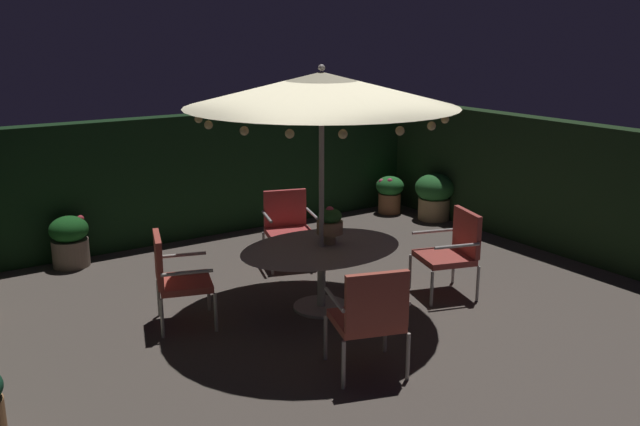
% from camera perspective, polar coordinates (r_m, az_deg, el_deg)
% --- Properties ---
extents(ground_plane, '(8.07, 7.11, 0.02)m').
position_cam_1_polar(ground_plane, '(7.71, 0.25, -8.02)').
color(ground_plane, '#574D45').
extents(hedge_backdrop_rear, '(8.07, 0.30, 1.82)m').
position_cam_1_polar(hedge_backdrop_rear, '(10.32, -10.31, 3.05)').
color(hedge_backdrop_rear, black).
rests_on(hedge_backdrop_rear, ground_plane).
extents(hedge_backdrop_right, '(0.30, 7.11, 1.82)m').
position_cam_1_polar(hedge_backdrop_right, '(10.02, 19.07, 2.10)').
color(hedge_backdrop_right, '#1E341A').
rests_on(hedge_backdrop_right, ground_plane).
extents(patio_dining_table, '(1.86, 1.37, 0.72)m').
position_cam_1_polar(patio_dining_table, '(7.52, 0.14, -3.69)').
color(patio_dining_table, '#B3B0A6').
rests_on(patio_dining_table, ground_plane).
extents(patio_umbrella, '(2.85, 2.85, 2.66)m').
position_cam_1_polar(patio_umbrella, '(7.14, 0.15, 10.20)').
color(patio_umbrella, '#B9AFAB').
rests_on(patio_umbrella, ground_plane).
extents(centerpiece_planter, '(0.29, 0.29, 0.43)m').
position_cam_1_polar(centerpiece_planter, '(7.51, 0.82, -0.79)').
color(centerpiece_planter, tan).
rests_on(centerpiece_planter, patio_dining_table).
extents(patio_chair_north, '(0.77, 0.73, 0.96)m').
position_cam_1_polar(patio_chair_north, '(9.00, -2.68, -0.88)').
color(patio_chair_north, '#B2AEAC').
rests_on(patio_chair_north, ground_plane).
extents(patio_chair_northeast, '(0.72, 0.75, 0.99)m').
position_cam_1_polar(patio_chair_northeast, '(7.27, -11.99, -4.98)').
color(patio_chair_northeast, '#BAB2A5').
rests_on(patio_chair_northeast, ground_plane).
extents(patio_chair_east, '(0.78, 0.76, 1.03)m').
position_cam_1_polar(patio_chair_east, '(6.11, 4.20, -8.35)').
color(patio_chair_east, '#BAAEA5').
rests_on(patio_chair_east, ground_plane).
extents(patio_chair_southeast, '(0.76, 0.78, 0.99)m').
position_cam_1_polar(patio_chair_southeast, '(8.10, 10.98, -2.86)').
color(patio_chair_southeast, '#B5B0AA').
rests_on(patio_chair_southeast, ground_plane).
extents(potted_plant_front_corner, '(0.64, 0.64, 0.75)m').
position_cam_1_polar(potted_plant_front_corner, '(11.27, 9.49, 1.51)').
color(potted_plant_front_corner, tan).
rests_on(potted_plant_front_corner, ground_plane).
extents(potted_plant_back_center, '(0.47, 0.47, 0.62)m').
position_cam_1_polar(potted_plant_back_center, '(11.60, 5.80, 1.71)').
color(potted_plant_back_center, '#A76B42').
rests_on(potted_plant_back_center, ground_plane).
extents(potted_plant_left_near, '(0.50, 0.50, 0.67)m').
position_cam_1_polar(potted_plant_left_near, '(9.51, -20.07, -2.14)').
color(potted_plant_left_near, '#7C6656').
rests_on(potted_plant_left_near, ground_plane).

